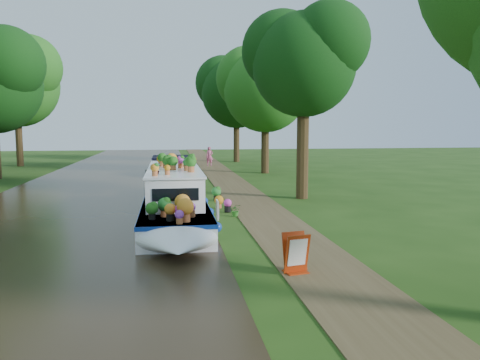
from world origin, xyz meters
name	(u,v)px	position (x,y,z in m)	size (l,w,h in m)	color
ground	(231,212)	(0.00, 0.00, 0.00)	(100.00, 100.00, 0.00)	#1E3E0F
canal_water	(75,216)	(-6.00, 0.00, 0.01)	(10.00, 100.00, 0.02)	black
towpath	(260,211)	(1.20, 0.00, 0.01)	(2.20, 100.00, 0.03)	#4A3B22
plant_boat	(174,195)	(-2.25, -0.75, 0.85)	(2.29, 13.52, 2.28)	white
tree_near_overhang	(303,57)	(3.79, 3.06, 6.60)	(5.52, 5.28, 8.99)	#2F210F
tree_near_mid	(265,84)	(4.48, 15.08, 6.44)	(6.90, 6.60, 9.40)	#2F210F
tree_near_far	(236,87)	(3.98, 26.09, 7.05)	(7.59, 7.26, 10.30)	#2F210F
tree_far_d	(16,78)	(-15.02, 24.10, 7.40)	(8.05, 7.70, 10.85)	#2F210F
second_boat	(170,168)	(-2.34, 14.95, 0.47)	(3.27, 6.28, 1.15)	black
sandwich_board	(296,255)	(0.45, -8.02, 0.45)	(0.61, 0.56, 0.93)	#9E2C0B
pedestrian_pink	(209,156)	(1.03, 21.63, 0.84)	(0.59, 0.39, 1.63)	#C65177
verge_plant	(236,210)	(0.05, -0.95, 0.24)	(0.42, 0.37, 0.47)	#2D7121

